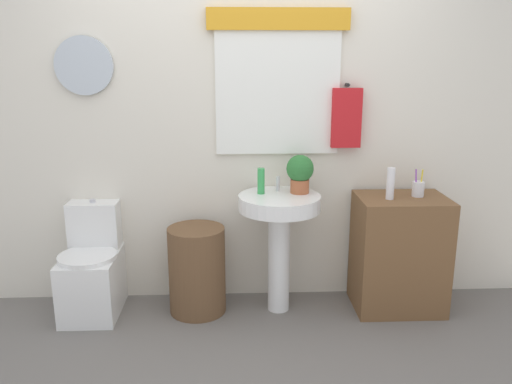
% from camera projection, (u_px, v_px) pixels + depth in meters
% --- Properties ---
extents(ground_plane, '(8.00, 8.00, 0.00)m').
position_uv_depth(ground_plane, '(248.00, 383.00, 2.80)').
color(ground_plane, slate).
extents(back_wall, '(4.40, 0.18, 2.60)m').
position_uv_depth(back_wall, '(243.00, 116.00, 3.58)').
color(back_wall, silver).
rests_on(back_wall, ground_plane).
extents(toilet, '(0.38, 0.51, 0.76)m').
position_uv_depth(toilet, '(93.00, 271.00, 3.53)').
color(toilet, white).
rests_on(toilet, ground_plane).
extents(laundry_hamper, '(0.38, 0.38, 0.60)m').
position_uv_depth(laundry_hamper, '(197.00, 270.00, 3.53)').
color(laundry_hamper, brown).
rests_on(laundry_hamper, ground_plane).
extents(pedestal_sink, '(0.55, 0.55, 0.82)m').
position_uv_depth(pedestal_sink, '(279.00, 223.00, 3.47)').
color(pedestal_sink, white).
rests_on(pedestal_sink, ground_plane).
extents(faucet, '(0.03, 0.03, 0.10)m').
position_uv_depth(faucet, '(278.00, 184.00, 3.53)').
color(faucet, silver).
rests_on(faucet, pedestal_sink).
extents(wooden_cabinet, '(0.60, 0.44, 0.80)m').
position_uv_depth(wooden_cabinet, '(399.00, 253.00, 3.57)').
color(wooden_cabinet, brown).
rests_on(wooden_cabinet, ground_plane).
extents(soap_bottle, '(0.05, 0.05, 0.17)m').
position_uv_depth(soap_bottle, '(261.00, 181.00, 3.44)').
color(soap_bottle, green).
rests_on(soap_bottle, pedestal_sink).
extents(potted_plant, '(0.18, 0.18, 0.26)m').
position_uv_depth(potted_plant, '(300.00, 172.00, 3.45)').
color(potted_plant, '#AD5B38').
rests_on(potted_plant, pedestal_sink).
extents(lotion_bottle, '(0.05, 0.05, 0.21)m').
position_uv_depth(lotion_bottle, '(390.00, 184.00, 3.39)').
color(lotion_bottle, white).
rests_on(lotion_bottle, wooden_cabinet).
extents(toothbrush_cup, '(0.08, 0.08, 0.19)m').
position_uv_depth(toothbrush_cup, '(418.00, 189.00, 3.47)').
color(toothbrush_cup, silver).
rests_on(toothbrush_cup, wooden_cabinet).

